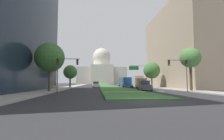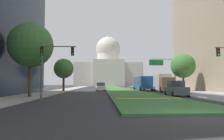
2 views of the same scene
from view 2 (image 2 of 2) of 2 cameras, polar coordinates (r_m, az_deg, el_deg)
ground_plane at (r=73.58m, az=0.53°, el=-4.68°), size 278.66×278.66×0.00m
grass_median at (r=67.25m, az=0.85°, el=-4.73°), size 6.81×114.00×0.14m
median_curb_nose at (r=20.54m, az=9.45°, el=-7.26°), size 6.13×0.50×0.04m
lane_dashes_right at (r=54.56m, az=9.11°, el=-5.05°), size 0.16×67.91×0.01m
sidewalk_left at (r=61.32m, az=-10.50°, el=-4.79°), size 4.00×114.00×0.15m
sidewalk_right at (r=63.06m, az=12.64°, el=-4.73°), size 4.00×114.00×0.15m
capitol_building at (r=136.35m, az=-1.03°, el=0.30°), size 39.61×28.52×31.40m
traffic_light_near_left at (r=21.71m, az=-15.54°, el=2.63°), size 3.34×0.35×5.20m
overhead_guide_sign at (r=44.46m, az=13.65°, el=0.61°), size 5.20×0.20×6.50m
street_tree_left_near at (r=25.16m, az=-20.26°, el=6.03°), size 4.76×4.76×8.00m
street_tree_left_mid at (r=41.26m, az=-12.37°, el=0.34°), size 3.62×3.62×6.07m
street_tree_right_mid at (r=43.43m, az=17.88°, el=1.02°), size 4.56×4.56×7.11m
sedan_lead_stopped at (r=27.70m, az=16.22°, el=-4.73°), size 2.14×4.65×1.86m
sedan_midblock at (r=45.79m, az=-2.98°, el=-4.40°), size 2.12×4.58×1.70m
sedan_distant at (r=60.58m, az=-3.15°, el=-4.16°), size 1.95×4.59×1.74m
sedan_far_horizon at (r=76.92m, az=-2.87°, el=-3.98°), size 2.03×4.52×1.86m
sedan_very_far at (r=93.01m, az=-3.26°, el=-3.90°), size 2.01×4.18×1.84m
box_truck_delivery at (r=40.91m, az=13.10°, el=-3.19°), size 2.40×6.40×3.20m
city_bus at (r=48.57m, az=7.86°, el=-3.17°), size 2.62×11.00×2.95m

